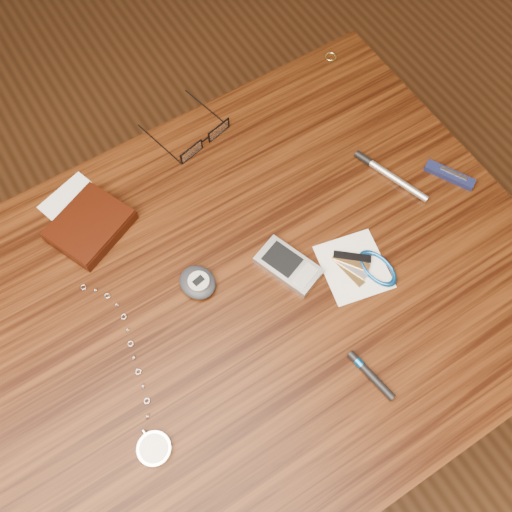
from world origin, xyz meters
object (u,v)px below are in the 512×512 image
object	(u,v)px
notepad_keys	(366,267)
silver_pen	(385,172)
pda_phone	(288,266)
pedometer	(198,282)
pocket_watch	(153,443)
pocket_knife	(450,175)
desk	(227,328)
wallet_and_card	(90,225)
eyeglasses	(203,139)

from	to	relation	value
notepad_keys	silver_pen	size ratio (longest dim) A/B	0.90
pda_phone	pedometer	distance (m)	0.14
pocket_watch	pocket_knife	distance (m)	0.63
silver_pen	pocket_watch	bearing A→B (deg)	-161.60
pedometer	pocket_knife	bearing A→B (deg)	-6.74
desk	pda_phone	xyz separation A→B (m)	(0.12, 0.00, 0.11)
desk	notepad_keys	xyz separation A→B (m)	(0.22, -0.06, 0.11)
pocket_watch	pda_phone	world-z (taller)	pda_phone
wallet_and_card	pedometer	distance (m)	0.20
wallet_and_card	eyeglasses	world-z (taller)	same
pda_phone	pocket_knife	distance (m)	0.32
eyeglasses	silver_pen	size ratio (longest dim) A/B	0.99
pda_phone	pocket_knife	xyz separation A→B (m)	(0.32, -0.00, -0.00)
pedometer	pocket_watch	bearing A→B (deg)	-134.63
wallet_and_card	notepad_keys	world-z (taller)	wallet_and_card
eyeglasses	notepad_keys	distance (m)	0.35
wallet_and_card	pocket_watch	bearing A→B (deg)	-101.49
desk	eyeglasses	xyz separation A→B (m)	(0.12, 0.28, 0.11)
pda_phone	silver_pen	world-z (taller)	pda_phone
eyeglasses	pedometer	bearing A→B (deg)	-121.47
wallet_and_card	eyeglasses	distance (m)	0.24
pocket_knife	silver_pen	distance (m)	0.11
pedometer	pocket_knife	world-z (taller)	pedometer
wallet_and_card	pda_phone	distance (m)	0.32
desk	eyeglasses	bearing A→B (deg)	65.94
wallet_and_card	pocket_knife	xyz separation A→B (m)	(0.55, -0.23, -0.01)
notepad_keys	silver_pen	distance (m)	0.18
eyeglasses	pocket_knife	xyz separation A→B (m)	(0.31, -0.28, -0.01)
pda_phone	notepad_keys	bearing A→B (deg)	-32.75
pda_phone	notepad_keys	distance (m)	0.12
notepad_keys	silver_pen	world-z (taller)	silver_pen
desk	notepad_keys	world-z (taller)	notepad_keys
wallet_and_card	pda_phone	size ratio (longest dim) A/B	1.63
pedometer	notepad_keys	xyz separation A→B (m)	(0.23, -0.11, -0.01)
desk	eyeglasses	world-z (taller)	eyeglasses
eyeglasses	pda_phone	bearing A→B (deg)	-91.15
notepad_keys	pocket_knife	distance (m)	0.23
notepad_keys	desk	bearing A→B (deg)	164.15
eyeglasses	wallet_and_card	bearing A→B (deg)	-167.95
wallet_and_card	pedometer	size ratio (longest dim) A/B	2.62
wallet_and_card	notepad_keys	distance (m)	0.44
pocket_knife	pda_phone	bearing A→B (deg)	179.14
wallet_and_card	notepad_keys	bearing A→B (deg)	-41.20
eyeglasses	pda_phone	distance (m)	0.27
silver_pen	pda_phone	bearing A→B (deg)	-166.30
desk	pocket_knife	size ratio (longest dim) A/B	12.00
eyeglasses	pda_phone	size ratio (longest dim) A/B	1.24
eyeglasses	notepad_keys	xyz separation A→B (m)	(0.10, -0.34, -0.01)
eyeglasses	pocket_watch	world-z (taller)	eyeglasses
eyeglasses	pocket_watch	bearing A→B (deg)	-127.69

